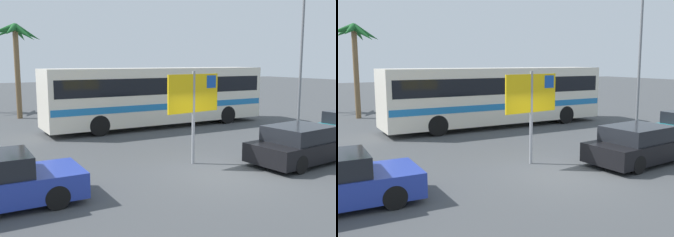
% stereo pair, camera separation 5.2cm
% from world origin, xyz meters
% --- Properties ---
extents(ground, '(120.00, 120.00, 0.00)m').
position_xyz_m(ground, '(0.00, 0.00, 0.00)').
color(ground, '#424447').
extents(bus_front_coach, '(12.35, 2.53, 3.17)m').
position_xyz_m(bus_front_coach, '(2.44, 9.20, 1.78)').
color(bus_front_coach, silver).
rests_on(bus_front_coach, ground).
extents(ferry_sign, '(2.19, 0.36, 3.20)m').
position_xyz_m(ferry_sign, '(-0.25, 1.67, 2.33)').
color(ferry_sign, gray).
rests_on(ferry_sign, ground).
extents(car_black, '(4.29, 2.22, 1.32)m').
position_xyz_m(car_black, '(3.07, -0.11, 0.64)').
color(car_black, black).
rests_on(car_black, ground).
extents(lamp_post_left_side, '(0.56, 0.20, 7.56)m').
position_xyz_m(lamp_post_left_side, '(9.02, 5.33, 4.11)').
color(lamp_post_left_side, slate).
rests_on(lamp_post_left_side, ground).
extents(palm_tree_inland, '(3.28, 3.05, 5.82)m').
position_xyz_m(palm_tree_inland, '(-3.71, 16.14, 4.71)').
color(palm_tree_inland, brown).
rests_on(palm_tree_inland, ground).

